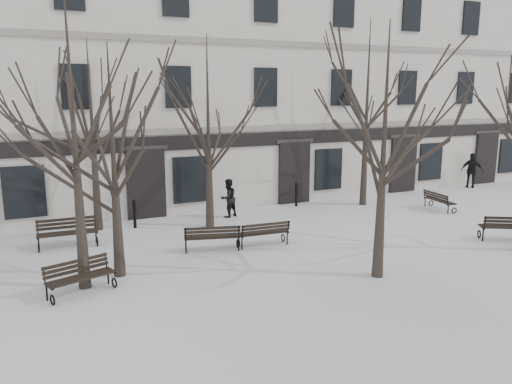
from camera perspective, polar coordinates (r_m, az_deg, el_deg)
ground at (r=15.60m, az=7.06°, el=-8.27°), size 100.00×100.00×0.00m
building at (r=26.59m, az=-7.65°, el=11.97°), size 40.40×10.20×11.40m
tree_0 at (r=13.61m, az=-20.27°, el=9.09°), size 5.43×5.43×7.75m
tree_1 at (r=14.28m, az=-16.13°, el=6.32°), size 4.57×4.57×6.52m
tree_2 at (r=14.09m, az=14.53°, el=7.79°), size 4.96×4.96×7.09m
tree_4 at (r=19.55m, az=-18.31°, el=8.57°), size 4.98×4.98×7.12m
tree_5 at (r=19.16m, az=-5.52°, el=9.41°), size 5.12×5.12×7.31m
tree_6 at (r=23.41m, az=12.63°, el=11.21°), size 5.87×5.87×8.39m
bench_0 at (r=14.05m, az=-19.49°, el=-9.03°), size 1.86×1.16×0.89m
bench_1 at (r=16.66m, az=-5.03°, el=-5.11°), size 1.93×1.12×0.93m
bench_2 at (r=19.87m, az=26.92°, el=-3.56°), size 1.96×1.52×0.96m
bench_3 at (r=18.22m, az=-20.75°, el=-4.27°), size 1.99×0.78×0.99m
bench_4 at (r=17.15m, az=0.89°, el=-4.65°), size 1.80×0.75×0.89m
bench_5 at (r=23.76m, az=20.14°, el=-0.88°), size 0.75×1.69×0.83m
bollard_a at (r=19.92m, az=-13.72°, el=-2.32°), size 0.15×0.15×1.13m
bollard_b at (r=23.06m, az=4.64°, el=-0.16°), size 0.15×0.15×1.13m
pedestrian_b at (r=21.22m, az=-3.19°, el=-2.85°), size 0.96×0.86×1.63m
pedestrian_c at (r=29.96m, az=23.29°, el=0.46°), size 1.14×1.11×1.92m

